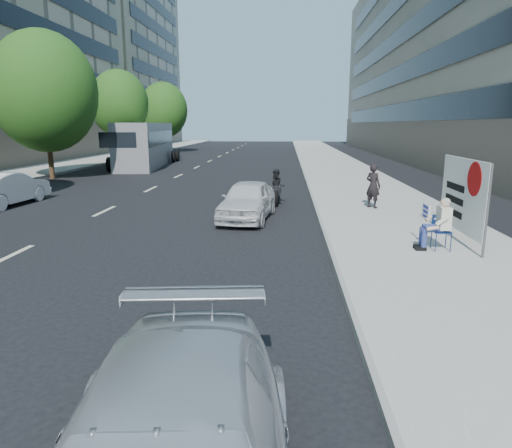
# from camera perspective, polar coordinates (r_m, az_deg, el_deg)

# --- Properties ---
(ground) EXTENTS (160.00, 160.00, 0.00)m
(ground) POSITION_cam_1_polar(r_m,az_deg,el_deg) (9.04, 1.60, -8.40)
(ground) COLOR black
(ground) RESTS_ON ground
(near_sidewalk) EXTENTS (5.00, 120.00, 0.15)m
(near_sidewalk) POSITION_cam_1_polar(r_m,az_deg,el_deg) (28.85, 11.18, 5.91)
(near_sidewalk) COLOR #9B9991
(near_sidewalk) RESTS_ON ground
(far_sidewalk) EXTENTS (4.50, 120.00, 0.15)m
(far_sidewalk) POSITION_cam_1_polar(r_m,az_deg,el_deg) (33.32, -27.17, 5.62)
(far_sidewalk) COLOR #9B9991
(far_sidewalk) RESTS_ON ground
(far_bldg_north) EXTENTS (22.00, 28.00, 28.00)m
(far_bldg_north) POSITION_cam_1_polar(r_m,az_deg,el_deg) (77.44, -20.53, 19.64)
(far_bldg_north) COLOR beige
(far_bldg_north) RESTS_ON ground
(near_building) EXTENTS (14.00, 70.00, 20.00)m
(near_building) POSITION_cam_1_polar(r_m,az_deg,el_deg) (44.28, 27.66, 19.86)
(near_building) COLOR gray
(near_building) RESTS_ON ground
(tree_far_c) EXTENTS (6.00, 6.00, 8.47)m
(tree_far_c) POSITION_cam_1_polar(r_m,az_deg,el_deg) (29.98, -24.95, 14.73)
(tree_far_c) COLOR #382616
(tree_far_c) RESTS_ON ground
(tree_far_d) EXTENTS (4.80, 4.80, 7.65)m
(tree_far_d) POSITION_cam_1_polar(r_m,az_deg,el_deg) (40.95, -16.74, 14.22)
(tree_far_d) COLOR #382616
(tree_far_d) RESTS_ON ground
(tree_far_e) EXTENTS (5.40, 5.40, 7.89)m
(tree_far_e) POSITION_cam_1_polar(r_m,az_deg,el_deg) (54.31, -11.49, 13.79)
(tree_far_e) COLOR #382616
(tree_far_e) RESTS_ON ground
(seated_protester) EXTENTS (0.83, 1.11, 1.31)m
(seated_protester) POSITION_cam_1_polar(r_m,az_deg,el_deg) (12.07, 21.75, 0.34)
(seated_protester) COLOR navy
(seated_protester) RESTS_ON near_sidewalk
(pedestrian_woman) EXTENTS (0.70, 0.70, 1.64)m
(pedestrian_woman) POSITION_cam_1_polar(r_m,az_deg,el_deg) (17.49, 14.43, 4.64)
(pedestrian_woman) COLOR black
(pedestrian_woman) RESTS_ON near_sidewalk
(protest_banner) EXTENTS (0.08, 3.06, 2.20)m
(protest_banner) POSITION_cam_1_polar(r_m,az_deg,el_deg) (13.03, 24.42, 3.31)
(protest_banner) COLOR #4C4C4C
(protest_banner) RESTS_ON near_sidewalk
(white_sedan_near) EXTENTS (2.01, 4.06, 1.33)m
(white_sedan_near) POSITION_cam_1_polar(r_m,az_deg,el_deg) (15.60, -1.08, 3.00)
(white_sedan_near) COLOR silver
(white_sedan_near) RESTS_ON ground
(white_sedan_mid) EXTENTS (1.66, 4.18, 1.35)m
(white_sedan_mid) POSITION_cam_1_polar(r_m,az_deg,el_deg) (20.88, -28.81, 3.88)
(white_sedan_mid) COLOR silver
(white_sedan_mid) RESTS_ON ground
(motorcycle) EXTENTS (0.73, 2.05, 1.42)m
(motorcycle) POSITION_cam_1_polar(r_m,az_deg,el_deg) (18.70, 2.64, 4.46)
(motorcycle) COLOR black
(motorcycle) RESTS_ON ground
(bus) EXTENTS (3.91, 12.29, 3.30)m
(bus) POSITION_cam_1_polar(r_m,az_deg,el_deg) (36.99, -13.57, 9.60)
(bus) COLOR slate
(bus) RESTS_ON ground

